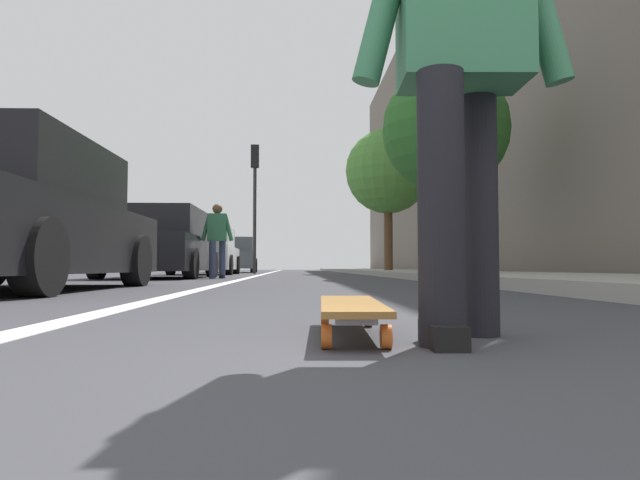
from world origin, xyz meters
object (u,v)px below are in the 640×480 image
at_px(pedestrian_distant, 217,236).
at_px(street_tree_mid, 445,130).
at_px(parked_car_mid, 161,245).
at_px(parked_car_far, 206,252).
at_px(skateboard, 351,308).
at_px(skater_person, 461,49).
at_px(traffic_light, 255,185).
at_px(parked_car_near, 7,219).
at_px(parked_car_end, 233,256).
at_px(street_tree_far, 388,172).

bearing_deg(pedestrian_distant, street_tree_mid, -85.32).
xyz_separation_m(parked_car_mid, parked_car_far, (5.66, -0.08, -0.00)).
relative_size(skateboard, skater_person, 0.52).
relative_size(parked_car_far, traffic_light, 0.91).
bearing_deg(traffic_light, parked_car_mid, 169.25).
distance_m(skateboard, street_tree_mid, 11.01).
xyz_separation_m(parked_car_near, pedestrian_distant, (5.93, -1.26, 0.17)).
bearing_deg(parked_car_end, street_tree_far, -128.89).
bearing_deg(street_tree_mid, parked_car_end, 25.85).
distance_m(skater_person, street_tree_mid, 10.84).
xyz_separation_m(parked_car_mid, street_tree_far, (7.36, -6.15, 2.89)).
xyz_separation_m(parked_car_mid, street_tree_mid, (-0.08, -6.15, 2.54)).
height_order(skater_person, parked_car_far, skater_person).
bearing_deg(street_tree_far, skateboard, 169.88).
bearing_deg(pedestrian_distant, parked_car_end, 4.68).
bearing_deg(traffic_light, parked_car_near, 174.08).
xyz_separation_m(parked_car_far, street_tree_mid, (-5.74, -6.07, 2.54)).
height_order(skateboard, parked_car_end, parked_car_end).
bearing_deg(parked_car_far, street_tree_far, -74.37).
relative_size(skateboard, parked_car_mid, 0.20).
height_order(skateboard, parked_car_far, parked_car_far).
xyz_separation_m(parked_car_end, street_tree_mid, (-12.21, -5.92, 2.53)).
xyz_separation_m(skater_person, parked_car_end, (22.43, 3.14, -0.23)).
height_order(traffic_light, pedestrian_distant, traffic_light).
relative_size(skateboard, traffic_light, 0.19).
distance_m(skateboard, parked_car_end, 22.47).
distance_m(skater_person, parked_car_end, 22.65).
xyz_separation_m(parked_car_far, traffic_light, (2.03, -1.38, 2.44)).
height_order(skateboard, skater_person, skater_person).
relative_size(parked_car_near, traffic_light, 0.89).
relative_size(skateboard, street_tree_mid, 0.18).
bearing_deg(parked_car_near, parked_car_end, -0.72).
relative_size(parked_car_near, parked_car_end, 0.98).
bearing_deg(skateboard, street_tree_mid, -17.24).
height_order(parked_car_near, parked_car_end, parked_car_end).
relative_size(parked_car_far, pedestrian_distant, 2.69).
bearing_deg(skateboard, parked_car_end, 7.14).
height_order(parked_car_near, street_tree_far, street_tree_far).
distance_m(parked_car_far, street_tree_far, 6.94).
height_order(parked_car_near, parked_car_far, parked_car_near).
bearing_deg(parked_car_mid, street_tree_mid, -90.78).
bearing_deg(skater_person, parked_car_mid, 18.09).
bearing_deg(street_tree_far, pedestrian_distant, 148.07).
height_order(parked_car_mid, parked_car_end, parked_car_end).
relative_size(parked_car_far, street_tree_far, 0.81).
bearing_deg(street_tree_far, parked_car_end, 51.11).
bearing_deg(street_tree_mid, pedestrian_distant, 94.68).
bearing_deg(parked_car_far, parked_car_end, -1.36).
bearing_deg(pedestrian_distant, parked_car_far, 10.93).
bearing_deg(street_tree_mid, street_tree_far, 0.00).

